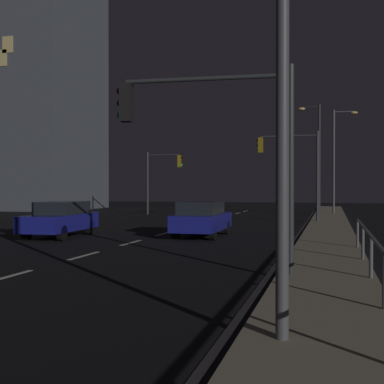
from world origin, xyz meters
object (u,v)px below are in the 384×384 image
(traffic_light_far_right, at_px, (291,158))
(street_lamp_corner, at_px, (316,150))
(street_lamp_across_street, at_px, (270,21))
(traffic_light_near_left, at_px, (209,127))
(street_lamp_mid_block, at_px, (337,152))
(traffic_light_far_center, at_px, (163,171))
(car_oncoming, at_px, (60,219))
(car, at_px, (202,218))

(traffic_light_far_right, height_order, street_lamp_corner, street_lamp_corner)
(traffic_light_far_right, distance_m, street_lamp_across_street, 25.10)
(traffic_light_far_right, relative_size, traffic_light_near_left, 1.11)
(street_lamp_mid_block, bearing_deg, street_lamp_corner, -140.17)
(traffic_light_near_left, bearing_deg, street_lamp_mid_block, 83.65)
(street_lamp_mid_block, height_order, street_lamp_across_street, street_lamp_mid_block)
(traffic_light_far_right, bearing_deg, traffic_light_far_center, 146.59)
(street_lamp_corner, bearing_deg, street_lamp_mid_block, 39.83)
(traffic_light_far_center, bearing_deg, street_lamp_across_street, -69.00)
(car_oncoming, bearing_deg, street_lamp_corner, 63.20)
(car, distance_m, traffic_light_far_right, 11.18)
(car_oncoming, xyz_separation_m, street_lamp_across_street, (10.68, -13.01, 3.70))
(car, bearing_deg, street_lamp_corner, 76.77)
(car, xyz_separation_m, traffic_light_near_left, (2.65, -9.86, 2.85))
(car, bearing_deg, traffic_light_far_right, 73.07)
(car_oncoming, distance_m, traffic_light_near_left, 12.15)
(traffic_light_far_right, height_order, traffic_light_far_center, traffic_light_far_right)
(car_oncoming, xyz_separation_m, street_lamp_corner, (10.40, 20.60, 4.29))
(traffic_light_near_left, distance_m, street_lamp_mid_block, 30.19)
(traffic_light_near_left, relative_size, street_lamp_corner, 0.59)
(street_lamp_across_street, bearing_deg, traffic_light_far_right, 93.61)
(traffic_light_far_center, distance_m, street_lamp_mid_block, 13.98)
(traffic_light_far_center, bearing_deg, traffic_light_near_left, -69.27)
(car, xyz_separation_m, car_oncoming, (-5.98, -1.79, 0.00))
(traffic_light_far_right, height_order, street_lamp_across_street, street_lamp_across_street)
(car_oncoming, height_order, street_lamp_mid_block, street_lamp_mid_block)
(traffic_light_far_right, bearing_deg, car_oncoming, -127.09)
(street_lamp_across_street, bearing_deg, car_oncoming, 129.39)
(car, distance_m, street_lamp_mid_block, 21.40)
(traffic_light_near_left, xyz_separation_m, street_lamp_corner, (1.77, 28.67, 1.45))
(traffic_light_far_right, xyz_separation_m, street_lamp_mid_block, (2.87, 9.87, 0.98))
(traffic_light_far_right, distance_m, traffic_light_far_center, 12.90)
(traffic_light_far_right, relative_size, traffic_light_far_center, 1.08)
(street_lamp_mid_block, distance_m, street_lamp_corner, 2.04)
(traffic_light_far_center, bearing_deg, car_oncoming, -85.05)
(car_oncoming, height_order, traffic_light_far_center, traffic_light_far_center)
(traffic_light_far_center, relative_size, street_lamp_across_street, 0.69)
(traffic_light_far_center, xyz_separation_m, street_lamp_corner, (12.06, 1.46, 1.58))
(car, height_order, traffic_light_far_center, traffic_light_far_center)
(car, relative_size, street_lamp_corner, 0.52)
(traffic_light_far_center, xyz_separation_m, street_lamp_mid_block, (13.63, 2.77, 1.45))
(car, height_order, street_lamp_across_street, street_lamp_across_street)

